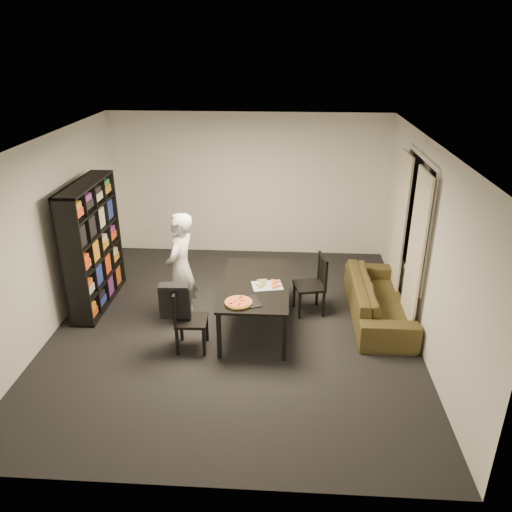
# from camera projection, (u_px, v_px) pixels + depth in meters

# --- Properties ---
(room) EXTENTS (5.01, 5.51, 2.61)m
(room) POSITION_uv_depth(u_px,v_px,m) (233.00, 243.00, 6.55)
(room) COLOR black
(room) RESTS_ON ground
(window_pane) EXTENTS (0.02, 1.40, 1.60)m
(window_pane) POSITION_uv_depth(u_px,v_px,m) (416.00, 217.00, 6.88)
(window_pane) COLOR black
(window_pane) RESTS_ON room
(window_frame) EXTENTS (0.03, 1.52, 1.72)m
(window_frame) POSITION_uv_depth(u_px,v_px,m) (416.00, 217.00, 6.88)
(window_frame) COLOR white
(window_frame) RESTS_ON room
(curtain_left) EXTENTS (0.03, 0.70, 2.25)m
(curtain_left) POSITION_uv_depth(u_px,v_px,m) (415.00, 255.00, 6.55)
(curtain_left) COLOR beige
(curtain_left) RESTS_ON room
(curtain_right) EXTENTS (0.03, 0.70, 2.25)m
(curtain_right) POSITION_uv_depth(u_px,v_px,m) (399.00, 227.00, 7.50)
(curtain_right) COLOR beige
(curtain_right) RESTS_ON room
(bookshelf) EXTENTS (0.35, 1.50, 1.90)m
(bookshelf) POSITION_uv_depth(u_px,v_px,m) (92.00, 246.00, 7.36)
(bookshelf) COLOR black
(bookshelf) RESTS_ON room
(dining_table) EXTENTS (0.92, 1.65, 0.69)m
(dining_table) POSITION_uv_depth(u_px,v_px,m) (256.00, 287.00, 6.85)
(dining_table) COLOR black
(dining_table) RESTS_ON room
(chair_left) EXTENTS (0.42, 0.42, 0.86)m
(chair_left) POSITION_uv_depth(u_px,v_px,m) (185.00, 315.00, 6.43)
(chair_left) COLOR black
(chair_left) RESTS_ON room
(chair_right) EXTENTS (0.50, 0.50, 0.90)m
(chair_right) POSITION_uv_depth(u_px,v_px,m) (315.00, 280.00, 7.29)
(chair_right) COLOR black
(chair_right) RESTS_ON room
(draped_jacket) EXTENTS (0.40, 0.19, 0.48)m
(draped_jacket) POSITION_uv_depth(u_px,v_px,m) (175.00, 300.00, 6.34)
(draped_jacket) COLOR black
(draped_jacket) RESTS_ON chair_left
(person) EXTENTS (0.51, 0.66, 1.63)m
(person) POSITION_uv_depth(u_px,v_px,m) (181.00, 269.00, 6.96)
(person) COLOR silver
(person) RESTS_ON room
(baking_tray) EXTENTS (0.48, 0.44, 0.01)m
(baking_tray) POSITION_uv_depth(u_px,v_px,m) (244.00, 303.00, 6.31)
(baking_tray) COLOR black
(baking_tray) RESTS_ON dining_table
(pepperoni_pizza) EXTENTS (0.35, 0.35, 0.03)m
(pepperoni_pizza) POSITION_uv_depth(u_px,v_px,m) (239.00, 302.00, 6.28)
(pepperoni_pizza) COLOR olive
(pepperoni_pizza) RESTS_ON dining_table
(kitchen_towel) EXTENTS (0.45, 0.37, 0.01)m
(kitchen_towel) POSITION_uv_depth(u_px,v_px,m) (267.00, 286.00, 6.75)
(kitchen_towel) COLOR silver
(kitchen_towel) RESTS_ON dining_table
(pizza_slices) EXTENTS (0.39, 0.34, 0.01)m
(pizza_slices) POSITION_uv_depth(u_px,v_px,m) (268.00, 283.00, 6.79)
(pizza_slices) COLOR #BF773B
(pizza_slices) RESTS_ON dining_table
(sofa) EXTENTS (0.78, 1.99, 0.58)m
(sofa) POSITION_uv_depth(u_px,v_px,m) (379.00, 299.00, 7.24)
(sofa) COLOR #44371B
(sofa) RESTS_ON room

